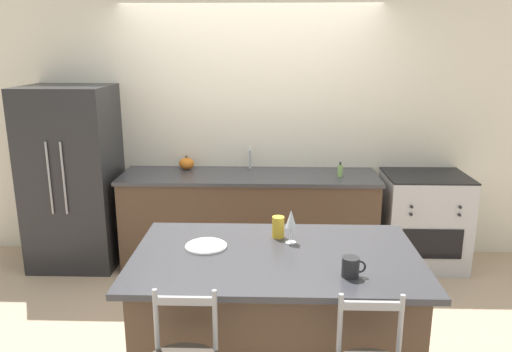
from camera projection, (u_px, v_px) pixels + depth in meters
ground_plane at (248, 279)px, 4.66m from camera, size 18.00×18.00×0.00m
wall_back at (250, 123)px, 5.02m from camera, size 6.00×0.07×2.70m
back_counter at (249, 218)px, 4.92m from camera, size 2.46×0.71×0.91m
sink_faucet at (250, 155)px, 4.96m from camera, size 0.02×0.13×0.22m
kitchen_island at (275, 328)px, 2.98m from camera, size 1.65×1.00×0.95m
refrigerator at (73, 177)px, 4.82m from camera, size 0.81×0.74×1.75m
oven_range at (423, 220)px, 4.86m from camera, size 0.77×0.66×0.92m
dinner_plate at (206, 246)px, 2.95m from camera, size 0.25×0.25×0.02m
wine_glass at (291, 220)px, 2.99m from camera, size 0.07×0.07×0.21m
coffee_mug at (351, 267)px, 2.57m from camera, size 0.13×0.09×0.10m
tumbler_cup at (278, 227)px, 3.09m from camera, size 0.08×0.08×0.13m
pumpkin_decoration at (187, 163)px, 4.97m from camera, size 0.15×0.15×0.14m
soap_bottle at (340, 170)px, 4.70m from camera, size 0.05×0.05×0.14m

